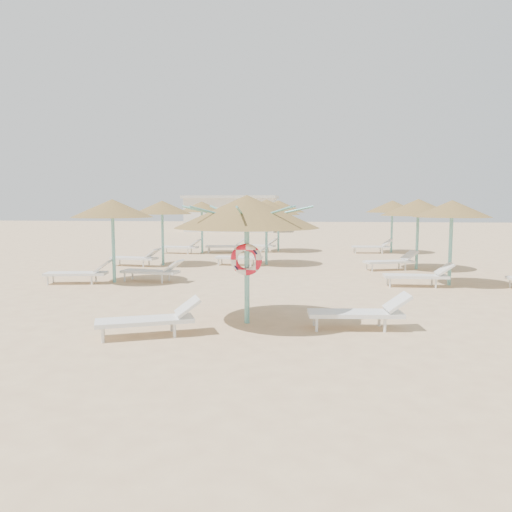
# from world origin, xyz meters

# --- Properties ---
(ground) EXTENTS (120.00, 120.00, 0.00)m
(ground) POSITION_xyz_m (0.00, 0.00, 0.00)
(ground) COLOR #D8B384
(ground) RESTS_ON ground
(main_palapa) EXTENTS (3.03, 3.03, 2.71)m
(main_palapa) POSITION_xyz_m (0.05, 0.10, 2.36)
(main_palapa) COLOR #69B7AF
(main_palapa) RESTS_ON ground
(lounger_main_a) EXTENTS (2.05, 1.30, 0.72)m
(lounger_main_a) POSITION_xyz_m (-1.62, -1.15, 0.34)
(lounger_main_a) COLOR white
(lounger_main_a) RESTS_ON ground
(lounger_main_b) EXTENTS (2.08, 0.79, 0.74)m
(lounger_main_b) POSITION_xyz_m (2.43, -0.14, 0.35)
(lounger_main_b) COLOR white
(lounger_main_b) RESTS_ON ground
(palapa_field) EXTENTS (17.63, 13.81, 2.72)m
(palapa_field) POSITION_xyz_m (1.48, 10.60, 2.31)
(palapa_field) COLOR #69B7AF
(palapa_field) RESTS_ON ground
(service_hut) EXTENTS (8.40, 4.40, 3.25)m
(service_hut) POSITION_xyz_m (-6.00, 35.00, 1.64)
(service_hut) COLOR silver
(service_hut) RESTS_ON ground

